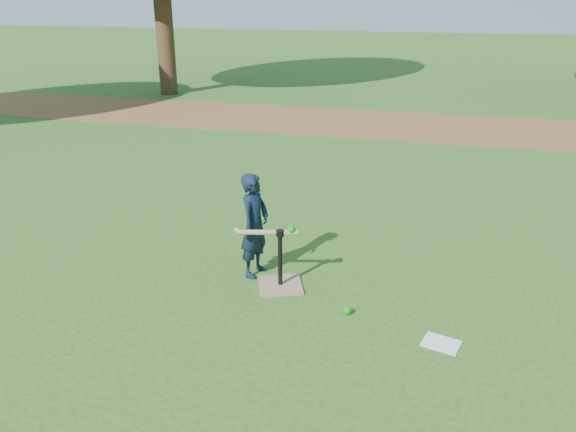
# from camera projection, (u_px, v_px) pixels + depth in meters

# --- Properties ---
(ground) EXTENTS (80.00, 80.00, 0.00)m
(ground) POSITION_uv_depth(u_px,v_px,m) (258.00, 267.00, 6.09)
(ground) COLOR #285116
(ground) RESTS_ON ground
(dirt_strip) EXTENTS (24.00, 3.00, 0.01)m
(dirt_strip) POSITION_uv_depth(u_px,v_px,m) (360.00, 123.00, 12.81)
(dirt_strip) COLOR brown
(dirt_strip) RESTS_ON ground
(child) EXTENTS (0.33, 0.44, 1.10)m
(child) POSITION_uv_depth(u_px,v_px,m) (255.00, 225.00, 5.74)
(child) COLOR black
(child) RESTS_ON ground
(wiffle_ball_ground) EXTENTS (0.08, 0.08, 0.08)m
(wiffle_ball_ground) POSITION_uv_depth(u_px,v_px,m) (347.00, 310.00, 5.18)
(wiffle_ball_ground) COLOR #0D9813
(wiffle_ball_ground) RESTS_ON ground
(clipboard) EXTENTS (0.35, 0.30, 0.01)m
(clipboard) POSITION_uv_depth(u_px,v_px,m) (441.00, 343.00, 4.75)
(clipboard) COLOR white
(clipboard) RESTS_ON ground
(batting_tee) EXTENTS (0.56, 0.56, 0.61)m
(batting_tee) POSITION_uv_depth(u_px,v_px,m) (280.00, 276.00, 5.65)
(batting_tee) COLOR #91755C
(batting_tee) RESTS_ON ground
(swing_action) EXTENTS (0.63, 0.20, 0.11)m
(swing_action) POSITION_uv_depth(u_px,v_px,m) (269.00, 232.00, 5.49)
(swing_action) COLOR #A27E5E
(swing_action) RESTS_ON ground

